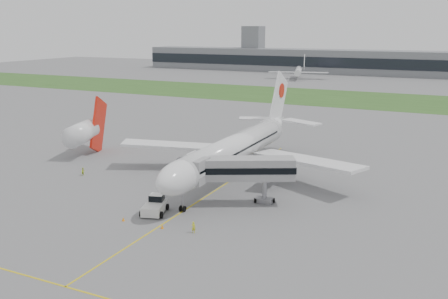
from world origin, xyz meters
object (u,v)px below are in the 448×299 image
at_px(ground_crew_near, 194,227).
at_px(pushback_tug, 155,205).
at_px(jet_bridge, 237,169).
at_px(neighbor_aircraft, 84,132).
at_px(airliner, 237,147).

bearing_deg(ground_crew_near, pushback_tug, -26.45).
bearing_deg(jet_bridge, neighbor_aircraft, 135.08).
bearing_deg(neighbor_aircraft, airliner, -18.17).
height_order(jet_bridge, neighbor_aircraft, neighbor_aircraft).
relative_size(pushback_tug, neighbor_aircraft, 0.35).
distance_m(ground_crew_near, neighbor_aircraft, 49.87).
relative_size(jet_bridge, ground_crew_near, 9.75).
distance_m(airliner, jet_bridge, 14.84).
xyz_separation_m(jet_bridge, neighbor_aircraft, (-42.55, 14.12, -0.56)).
height_order(airliner, ground_crew_near, airliner).
relative_size(pushback_tug, ground_crew_near, 3.45).
distance_m(jet_bridge, ground_crew_near, 13.65).
xyz_separation_m(airliner, neighbor_aircraft, (-36.39, 0.62, -0.51)).
height_order(airliner, jet_bridge, airliner).
distance_m(airliner, neighbor_aircraft, 36.40).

